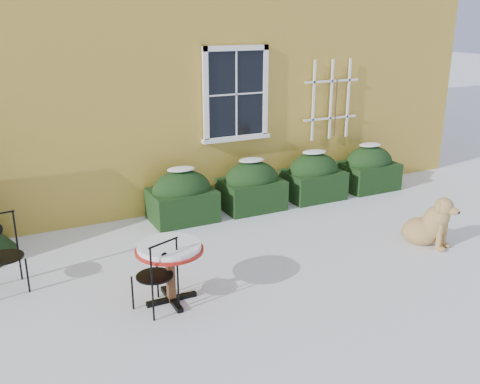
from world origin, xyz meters
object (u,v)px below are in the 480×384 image
patio_chair_near (157,275)px  dog (430,225)px  patio_chair_far (3,254)px  bistro_table (170,254)px

patio_chair_near → dog: patio_chair_near is taller
patio_chair_far → dog: bearing=-20.5°
bistro_table → dog: size_ratio=0.90×
patio_chair_far → dog: patio_chair_far is taller
bistro_table → patio_chair_near: patio_chair_near is taller
bistro_table → patio_chair_far: patio_chair_far is taller
patio_chair_far → patio_chair_near: bearing=-48.5°
patio_chair_far → dog: 5.87m
bistro_table → patio_chair_near: 0.29m
dog → patio_chair_near: bearing=157.7°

